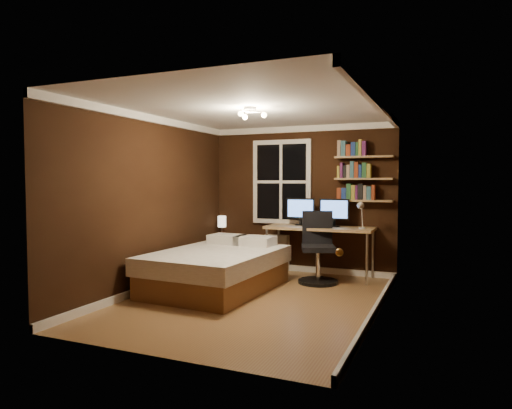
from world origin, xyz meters
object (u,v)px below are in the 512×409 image
at_px(bed, 217,269).
at_px(desk, 320,230).
at_px(radiator, 277,253).
at_px(nightstand, 222,254).
at_px(office_chair, 318,255).
at_px(desk_lamp, 361,215).
at_px(monitor_left, 301,212).
at_px(bedside_lamp, 222,228).
at_px(monitor_right, 334,213).

distance_m(bed, desk, 1.87).
bearing_deg(desk, radiator, 164.27).
height_order(nightstand, office_chair, office_chair).
relative_size(bed, desk_lamp, 4.88).
distance_m(bed, monitor_left, 1.85).
bearing_deg(radiator, bedside_lamp, -170.53).
height_order(desk, office_chair, office_chair).
distance_m(monitor_left, desk_lamp, 1.07).
xyz_separation_m(monitor_left, desk_lamp, (1.04, -0.24, -0.01)).
relative_size(desk_lamp, office_chair, 0.40).
bearing_deg(monitor_left, bed, -117.42).
xyz_separation_m(radiator, desk_lamp, (1.52, -0.38, 0.73)).
bearing_deg(desk, nightstand, 177.86).
xyz_separation_m(bed, monitor_left, (0.78, 1.50, 0.75)).
bearing_deg(monitor_right, bed, -131.91).
distance_m(radiator, desk, 0.97).
relative_size(nightstand, office_chair, 0.46).
bearing_deg(desk, monitor_right, 21.77).
bearing_deg(office_chair, bed, -159.33).
bearing_deg(monitor_left, desk_lamp, -12.76).
bearing_deg(bed, radiator, 82.53).
relative_size(radiator, monitor_right, 1.29).
distance_m(bedside_lamp, monitor_right, 2.06).
distance_m(monitor_left, monitor_right, 0.57).
relative_size(nightstand, desk_lamp, 1.15).
bearing_deg(bedside_lamp, desk, -2.14).
height_order(bedside_lamp, desk, bedside_lamp).
distance_m(monitor_right, desk_lamp, 0.53).
bearing_deg(nightstand, bedside_lamp, 0.00).
bearing_deg(desk, monitor_left, 166.11).
distance_m(nightstand, desk, 1.89).
height_order(radiator, desk_lamp, desk_lamp).
bearing_deg(desk_lamp, monitor_left, 167.24).
relative_size(radiator, desk_lamp, 1.42).
bearing_deg(monitor_right, nightstand, -179.47).
relative_size(bedside_lamp, monitor_left, 0.89).
relative_size(nightstand, radiator, 0.81).
bearing_deg(bed, monitor_right, 51.04).
relative_size(bed, bedside_lamp, 4.94).
bearing_deg(radiator, nightstand, -170.53).
bearing_deg(office_chair, monitor_right, 54.90).
bearing_deg(nightstand, desk, -19.46).
bearing_deg(bedside_lamp, desk_lamp, -4.96).
relative_size(bedside_lamp, desk, 0.25).
distance_m(desk, desk_lamp, 0.76).
bearing_deg(bed, office_chair, 42.98).
bearing_deg(monitor_left, monitor_right, 0.00).
bearing_deg(office_chair, desk_lamp, 2.67).
xyz_separation_m(radiator, desk, (0.83, -0.23, 0.45)).
bearing_deg(desk_lamp, desk, 167.81).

